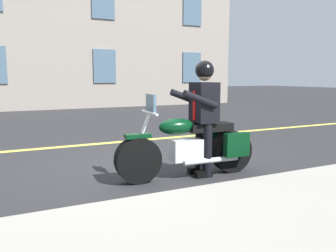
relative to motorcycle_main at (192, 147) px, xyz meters
name	(u,v)px	position (x,y,z in m)	size (l,w,h in m)	color
ground_plane	(131,164)	(0.56, -1.15, -0.45)	(80.00, 80.00, 0.00)	#28282B
lane_center_stripe	(100,144)	(0.56, -3.15, -0.45)	(60.00, 0.16, 0.01)	#E5DB4C
motorcycle_main	(192,147)	(0.00, 0.00, 0.00)	(2.22, 0.67, 1.26)	black
rider_main	(203,108)	(-0.19, 0.01, 0.58)	(0.64, 0.57, 1.74)	black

